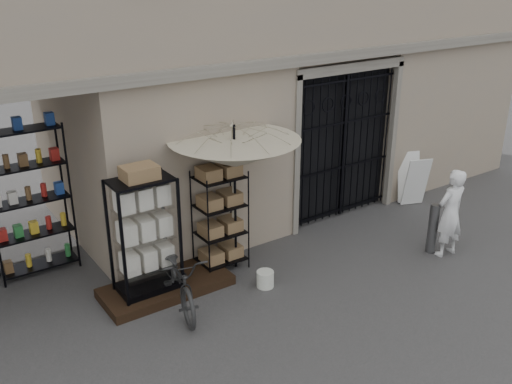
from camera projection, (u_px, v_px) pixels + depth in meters
ground at (348, 288)px, 9.00m from camera, size 80.00×80.00×0.00m
iron_gate at (338, 143)px, 11.10m from camera, size 2.50×0.21×3.00m
step_platform at (166, 286)px, 8.89m from camera, size 2.00×0.90×0.15m
display_cabinet at (145, 241)px, 8.41m from camera, size 1.00×0.75×1.93m
wire_rack at (220, 222)px, 9.29m from camera, size 0.88×0.74×1.72m
market_umbrella at (234, 146)px, 8.83m from camera, size 2.00×2.03×2.96m
white_bucket at (265, 279)px, 8.99m from camera, size 0.29×0.29×0.26m
bicycle at (180, 305)px, 8.55m from camera, size 0.83×1.07×1.80m
steel_bollard at (433, 228)px, 9.95m from camera, size 0.22×0.22×0.91m
shopkeeper at (445, 254)px, 10.05m from camera, size 0.64×1.60×0.38m
easel_sign at (412, 179)px, 11.93m from camera, size 0.67×0.72×1.05m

